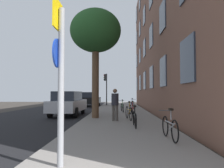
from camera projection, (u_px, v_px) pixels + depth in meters
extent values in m
plane|color=#332D28|center=(75.00, 113.00, 16.61)|extent=(41.80, 41.80, 0.00)
cube|color=black|center=(48.00, 113.00, 16.67)|extent=(7.00, 38.00, 0.01)
cube|color=gray|center=(120.00, 112.00, 16.51)|extent=(4.20, 38.00, 0.12)
cube|color=brown|center=(155.00, 25.00, 16.21)|extent=(0.50, 27.00, 13.35)
cube|color=#2D3847|center=(187.00, 60.00, 7.73)|extent=(0.06, 1.57, 1.64)
cube|color=#2D3847|center=(163.00, 72.00, 11.89)|extent=(0.06, 1.57, 1.64)
cube|color=#2D3847|center=(151.00, 77.00, 16.05)|extent=(0.06, 1.57, 1.64)
cube|color=#2D3847|center=(145.00, 81.00, 20.21)|extent=(0.06, 1.57, 1.64)
cube|color=#2D3847|center=(140.00, 83.00, 24.37)|extent=(0.06, 1.57, 1.64)
cube|color=#2D3847|center=(137.00, 84.00, 28.54)|extent=(0.06, 1.57, 1.64)
cube|color=#2D3847|center=(162.00, 17.00, 12.02)|extent=(0.06, 1.57, 1.64)
cube|color=#2D3847|center=(151.00, 36.00, 16.18)|extent=(0.06, 1.57, 1.64)
cube|color=#2D3847|center=(144.00, 48.00, 20.35)|extent=(0.06, 1.57, 1.64)
cube|color=#2D3847|center=(140.00, 56.00, 24.51)|extent=(0.06, 1.57, 1.64)
cube|color=#2D3847|center=(137.00, 61.00, 28.67)|extent=(0.06, 1.57, 1.64)
cube|color=#2D3847|center=(144.00, 16.00, 20.48)|extent=(0.06, 1.57, 1.64)
cube|color=#2D3847|center=(140.00, 29.00, 24.64)|extent=(0.06, 1.57, 1.64)
cube|color=#2D3847|center=(137.00, 38.00, 28.80)|extent=(0.06, 1.57, 1.64)
cube|color=#2D3847|center=(140.00, 2.00, 24.77)|extent=(0.06, 1.57, 1.64)
cube|color=#2D3847|center=(137.00, 15.00, 28.93)|extent=(0.06, 1.57, 1.64)
cylinder|color=gray|center=(61.00, 86.00, 4.14)|extent=(0.12, 0.12, 3.04)
cube|color=yellow|center=(58.00, 15.00, 4.20)|extent=(0.03, 0.60, 0.60)
cylinder|color=#14339E|center=(57.00, 53.00, 4.17)|extent=(0.03, 0.56, 0.56)
cylinder|color=black|center=(107.00, 89.00, 25.56)|extent=(0.12, 0.12, 3.72)
cube|color=black|center=(105.00, 77.00, 25.62)|extent=(0.20, 0.24, 0.80)
sphere|color=red|center=(104.00, 75.00, 25.64)|extent=(0.16, 0.16, 0.16)
sphere|color=#523707|center=(104.00, 77.00, 25.63)|extent=(0.16, 0.16, 0.16)
sphere|color=#083E11|center=(104.00, 80.00, 25.61)|extent=(0.16, 0.16, 0.16)
cylinder|color=brown|center=(95.00, 82.00, 12.30)|extent=(0.40, 0.40, 4.11)
ellipsoid|color=#235123|center=(96.00, 31.00, 12.42)|extent=(2.93, 2.93, 2.49)
torus|color=black|center=(165.00, 126.00, 7.00)|extent=(0.07, 0.65, 0.65)
torus|color=black|center=(175.00, 131.00, 5.99)|extent=(0.07, 0.65, 0.65)
cylinder|color=#99999E|center=(170.00, 123.00, 6.50)|extent=(0.09, 0.85, 0.04)
cylinder|color=#99999E|center=(172.00, 127.00, 6.25)|extent=(0.07, 0.52, 0.28)
cylinder|color=#99999E|center=(171.00, 115.00, 6.36)|extent=(0.04, 0.04, 0.28)
cube|color=black|center=(171.00, 109.00, 6.37)|extent=(0.10, 0.24, 0.06)
cylinder|color=#4C4C4C|center=(165.00, 110.00, 7.02)|extent=(0.42, 0.05, 0.03)
torus|color=black|center=(134.00, 118.00, 9.45)|extent=(0.04, 0.61, 0.61)
torus|color=black|center=(136.00, 121.00, 8.38)|extent=(0.04, 0.61, 0.61)
cylinder|color=black|center=(135.00, 115.00, 8.92)|extent=(0.05, 0.91, 0.04)
cylinder|color=black|center=(135.00, 118.00, 8.65)|extent=(0.05, 0.55, 0.30)
cylinder|color=black|center=(135.00, 110.00, 8.77)|extent=(0.04, 0.04, 0.28)
cube|color=black|center=(135.00, 106.00, 8.78)|extent=(0.10, 0.24, 0.06)
cylinder|color=#4C4C4C|center=(134.00, 107.00, 9.47)|extent=(0.42, 0.03, 0.03)
torus|color=black|center=(127.00, 112.00, 11.86)|extent=(0.13, 0.69, 0.69)
torus|color=black|center=(131.00, 114.00, 10.78)|extent=(0.13, 0.69, 0.69)
cylinder|color=#C68C19|center=(129.00, 110.00, 11.33)|extent=(0.17, 0.92, 0.04)
cylinder|color=#C68C19|center=(130.00, 112.00, 11.05)|extent=(0.12, 0.56, 0.30)
cylinder|color=#C68C19|center=(129.00, 105.00, 11.18)|extent=(0.04, 0.04, 0.28)
cube|color=black|center=(129.00, 102.00, 11.18)|extent=(0.10, 0.24, 0.06)
cylinder|color=#4C4C4C|center=(127.00, 103.00, 11.88)|extent=(0.42, 0.09, 0.03)
torus|color=black|center=(130.00, 110.00, 14.19)|extent=(0.13, 0.61, 0.61)
torus|color=black|center=(134.00, 111.00, 13.22)|extent=(0.13, 0.61, 0.61)
cylinder|color=#B21E1E|center=(132.00, 108.00, 13.71)|extent=(0.16, 0.83, 0.04)
cylinder|color=#B21E1E|center=(133.00, 109.00, 13.47)|extent=(0.12, 0.50, 0.27)
cylinder|color=#B21E1E|center=(132.00, 104.00, 13.58)|extent=(0.04, 0.04, 0.28)
cube|color=black|center=(132.00, 101.00, 13.58)|extent=(0.10, 0.24, 0.06)
cylinder|color=#4C4C4C|center=(130.00, 102.00, 14.21)|extent=(0.42, 0.09, 0.03)
torus|color=black|center=(121.00, 107.00, 16.65)|extent=(0.10, 0.63, 0.63)
torus|color=black|center=(123.00, 108.00, 15.58)|extent=(0.10, 0.63, 0.63)
cylinder|color=#267233|center=(122.00, 105.00, 16.13)|extent=(0.13, 0.91, 0.04)
cylinder|color=#267233|center=(123.00, 107.00, 15.86)|extent=(0.10, 0.55, 0.30)
cylinder|color=#267233|center=(122.00, 102.00, 15.98)|extent=(0.04, 0.04, 0.28)
cube|color=black|center=(122.00, 100.00, 15.98)|extent=(0.10, 0.24, 0.06)
cylinder|color=#4C4C4C|center=(121.00, 101.00, 16.67)|extent=(0.42, 0.07, 0.03)
torus|color=black|center=(134.00, 105.00, 19.01)|extent=(0.19, 0.67, 0.68)
torus|color=black|center=(132.00, 106.00, 17.96)|extent=(0.19, 0.67, 0.68)
cylinder|color=#194C99|center=(133.00, 103.00, 18.50)|extent=(0.25, 0.91, 0.04)
cylinder|color=#194C99|center=(132.00, 104.00, 18.23)|extent=(0.17, 0.55, 0.30)
cylinder|color=#194C99|center=(132.00, 100.00, 18.35)|extent=(0.04, 0.04, 0.28)
cube|color=black|center=(132.00, 99.00, 18.36)|extent=(0.10, 0.24, 0.06)
cylinder|color=#4C4C4C|center=(134.00, 99.00, 19.04)|extent=(0.42, 0.12, 0.03)
cylinder|color=#4C4742|center=(113.00, 113.00, 10.81)|extent=(0.15, 0.15, 0.79)
cylinder|color=#4C4742|center=(117.00, 113.00, 10.81)|extent=(0.15, 0.15, 0.79)
cylinder|color=#26262D|center=(115.00, 99.00, 10.84)|extent=(0.50, 0.50, 0.59)
sphere|color=brown|center=(115.00, 91.00, 10.86)|extent=(0.21, 0.21, 0.21)
cube|color=#B7B7BC|center=(68.00, 106.00, 14.53)|extent=(1.93, 4.28, 0.70)
cube|color=#1E232D|center=(67.00, 96.00, 14.35)|extent=(1.56, 2.42, 0.60)
cylinder|color=black|center=(62.00, 109.00, 15.89)|extent=(0.22, 0.64, 0.64)
cylinder|color=black|center=(83.00, 109.00, 15.84)|extent=(0.22, 0.64, 0.64)
cylinder|color=black|center=(50.00, 112.00, 13.20)|extent=(0.22, 0.64, 0.64)
cylinder|color=black|center=(76.00, 113.00, 13.15)|extent=(0.22, 0.64, 0.64)
cube|color=black|center=(91.00, 100.00, 25.12)|extent=(2.03, 4.48, 0.70)
cube|color=#1E232D|center=(90.00, 95.00, 24.93)|extent=(1.65, 2.53, 0.60)
cylinder|color=black|center=(85.00, 103.00, 26.54)|extent=(0.22, 0.64, 0.64)
cylinder|color=black|center=(99.00, 103.00, 26.49)|extent=(0.22, 0.64, 0.64)
cylinder|color=black|center=(81.00, 104.00, 23.72)|extent=(0.22, 0.64, 0.64)
cylinder|color=black|center=(97.00, 104.00, 23.67)|extent=(0.22, 0.64, 0.64)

